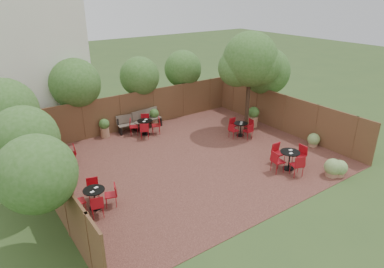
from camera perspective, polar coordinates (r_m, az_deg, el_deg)
ground at (r=15.51m, az=-0.15°, el=-4.33°), size 80.00×80.00×0.00m
courtyard_paving at (r=15.51m, az=-0.15°, el=-4.29°), size 12.00×10.00×0.02m
fence_back at (r=19.11m, az=-8.85°, el=4.00°), size 12.00×0.08×2.00m
fence_left at (r=12.96m, az=-22.55°, el=-7.08°), size 0.08×10.00×2.00m
fence_right at (r=18.95m, az=14.86°, el=3.33°), size 0.08×10.00×2.00m
neighbour_building at (r=19.83m, az=-25.45°, el=11.75°), size 5.00×4.00×8.00m
overhang_foliage at (r=16.30m, az=-10.12°, el=6.96°), size 15.82×10.51×2.66m
courtyard_tree at (r=17.89m, az=9.57°, el=11.58°), size 2.87×2.79×5.20m
park_bench_left at (r=18.70m, az=-10.02°, el=1.85°), size 1.54×0.62×0.93m
park_bench_right at (r=19.07m, az=-7.54°, el=2.56°), size 1.68×0.71×1.01m
bistro_tables at (r=15.40m, az=-3.24°, el=-2.68°), size 10.17×8.53×0.93m
planters at (r=18.06m, az=-5.59°, el=1.59°), size 11.37×3.93×1.13m
low_shrubs at (r=15.90m, az=21.66°, el=-3.94°), size 2.48×3.04×0.75m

